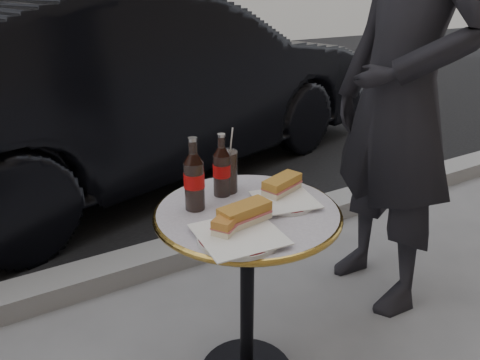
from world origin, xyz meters
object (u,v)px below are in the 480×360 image
bistro_table (247,300)px  pedestrian (401,100)px  parked_car (143,86)px  plate_left (239,237)px  cola_bottle_left (194,174)px  cola_bottle_right (222,165)px  plate_right (285,201)px  cola_glass (227,171)px

bistro_table → pedestrian: pedestrian is taller
parked_car → pedestrian: 2.16m
plate_left → cola_bottle_left: size_ratio=1.00×
cola_bottle_right → cola_bottle_left: bearing=-158.5°
bistro_table → plate_right: plate_right is taller
plate_left → cola_glass: cola_glass is taller
plate_left → cola_glass: 0.35m
cola_bottle_left → cola_bottle_right: size_ratio=1.10×
plate_right → cola_glass: size_ratio=1.34×
cola_bottle_right → bistro_table: bearing=-83.5°
parked_car → cola_bottle_right: bearing=151.6°
plate_right → cola_glass: 0.23m
plate_right → bistro_table: bearing=170.8°
plate_right → cola_bottle_left: size_ratio=0.83×
plate_left → pedestrian: size_ratio=0.13×
bistro_table → cola_bottle_left: bearing=146.8°
cola_bottle_right → parked_car: size_ratio=0.05×
plate_right → pedestrian: (0.73, 0.19, 0.23)m
plate_left → cola_bottle_right: cola_bottle_right is taller
cola_bottle_right → pedestrian: 0.89m
parked_car → pedestrian: (0.42, -2.10, 0.27)m
pedestrian → plate_left: bearing=-67.7°
bistro_table → plate_left: bearing=-129.1°
bistro_table → cola_bottle_right: (-0.02, 0.15, 0.48)m
bistro_table → pedestrian: (0.86, 0.17, 0.60)m
parked_car → pedestrian: bearing=175.1°
plate_left → pedestrian: pedestrian is taller
bistro_table → parked_car: 2.33m
plate_left → cola_glass: bearing=66.6°
cola_bottle_left → cola_bottle_right: cola_bottle_left is taller
plate_right → cola_bottle_right: bearing=132.1°
bistro_table → plate_left: (-0.12, -0.15, 0.37)m
cola_glass → pedestrian: pedestrian is taller
cola_bottle_left → parked_car: parked_car is taller
plate_right → parked_car: bearing=82.3°
parked_car → plate_left: bearing=150.7°
cola_bottle_right → cola_glass: cola_bottle_right is taller
bistro_table → cola_bottle_right: 0.50m
cola_bottle_left → parked_car: 2.26m
cola_bottle_left → pedestrian: (1.01, 0.07, 0.11)m
bistro_table → cola_bottle_right: cola_bottle_right is taller
cola_bottle_right → pedestrian: bearing=1.3°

